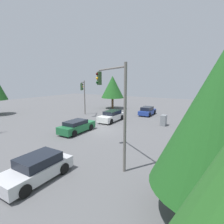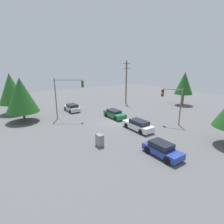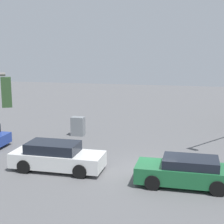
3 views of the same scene
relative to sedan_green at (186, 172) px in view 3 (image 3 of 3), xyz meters
The scene contains 4 objects.
ground_plane 2.41m from the sedan_green, 140.60° to the left, with size 80.00×80.00×0.00m, color #5B5B5E.
sedan_green is the anchor object (origin of this frame).
sedan_white 6.51m from the sedan_green, behind, with size 4.72×1.89×1.44m.
electrical_cabinet 10.70m from the sedan_green, 135.98° to the left, with size 0.91×0.63×1.34m, color gray.
Camera 3 is at (1.92, -16.55, 6.22)m, focal length 55.00 mm.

